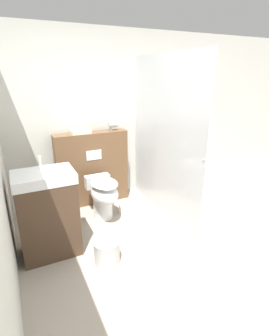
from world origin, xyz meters
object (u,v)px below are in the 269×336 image
Objects in this scene: sink_vanity at (48,214)px; waste_bin at (107,252)px; hair_drier at (113,125)px; toilet at (103,195)px.

sink_vanity is 0.75m from waste_bin.
sink_vanity is at bearing -139.44° from hair_drier.
hair_drier is (0.38, 0.56, 0.82)m from toilet.
hair_drier is at bearing 55.47° from toilet.
toilet is 2.20× the size of waste_bin.
toilet is at bearing -124.53° from hair_drier.
sink_vanity is 3.99× the size of waste_bin.
hair_drier reaches higher than sink_vanity.
toilet is 0.55× the size of sink_vanity.
hair_drier is 1.88m from waste_bin.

